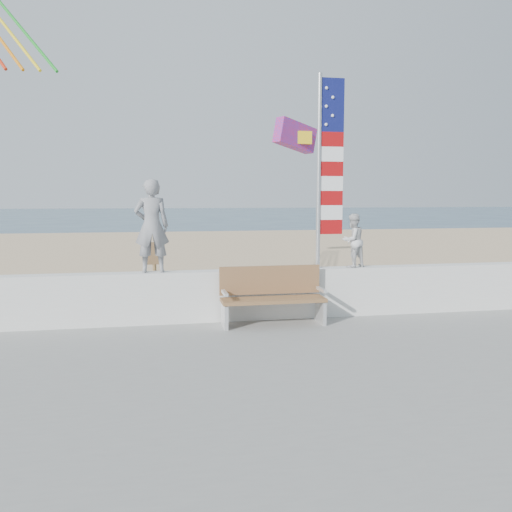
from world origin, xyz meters
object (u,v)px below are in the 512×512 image
(adult, at_px, (152,226))
(bench, at_px, (272,295))
(flag, at_px, (326,163))
(child, at_px, (353,240))

(adult, distance_m, bench, 2.40)
(flag, bearing_deg, child, 0.03)
(flag, bearing_deg, bench, -157.37)
(adult, bearing_deg, flag, -179.92)
(bench, relative_size, flag, 0.51)
(adult, xyz_separation_m, flag, (3.12, -0.00, 1.10))
(bench, xyz_separation_m, flag, (1.09, 0.45, 2.30))
(child, xyz_separation_m, bench, (-1.64, -0.45, -0.89))
(bench, bearing_deg, child, 15.50)
(adult, xyz_separation_m, child, (3.67, 0.00, -0.31))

